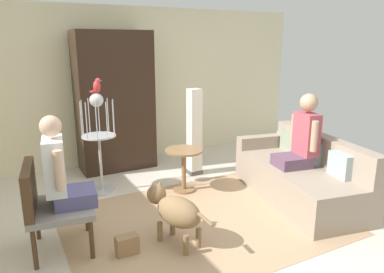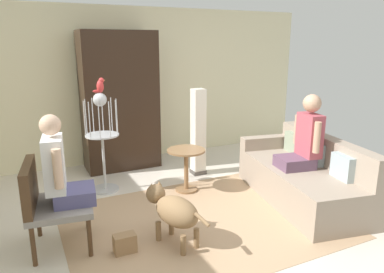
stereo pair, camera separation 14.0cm
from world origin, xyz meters
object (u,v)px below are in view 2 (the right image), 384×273
couch (303,177)px  parrot (100,86)px  column_lamp (198,133)px  bird_cage_stand (102,138)px  dog (174,210)px  person_on_couch (305,138)px  armoire_cabinet (120,101)px  handbag (125,243)px  person_on_armchair (60,169)px  round_end_table (186,164)px  armchair (47,198)px

couch → parrot: (-2.20, 1.40, 1.13)m
column_lamp → bird_cage_stand: bearing=-178.6°
dog → person_on_couch: bearing=6.8°
couch → parrot: size_ratio=10.79×
couch → armoire_cabinet: (-1.73, 2.28, 0.77)m
person_on_couch → bird_cage_stand: (-2.17, 1.42, -0.08)m
handbag → person_on_couch: bearing=4.5°
couch → handbag: size_ratio=9.72×
person_on_couch → couch: bearing=25.4°
parrot → handbag: parrot is taller
person_on_couch → person_on_armchair: person_on_couch is taller
dog → armoire_cabinet: 2.62m
bird_cage_stand → dog: bearing=-79.1°
round_end_table → armchair: bearing=-158.5°
person_on_couch → armoire_cabinet: 2.86m
armchair → dog: (1.12, -0.44, -0.17)m
parrot → armoire_cabinet: bearing=61.9°
round_end_table → handbag: 1.64m
armoire_cabinet → handbag: size_ratio=10.13×
bird_cage_stand → couch: bearing=-32.3°
couch → armoire_cabinet: size_ratio=0.96×
person_on_armchair → column_lamp: (2.10, 1.26, -0.15)m
armoire_cabinet → bird_cage_stand: bearing=-119.0°
person_on_couch → person_on_armchair: (-2.83, 0.20, -0.02)m
person_on_armchair → parrot: parrot is taller
person_on_couch → parrot: (-2.15, 1.42, 0.61)m
couch → person_on_couch: person_on_couch is taller
couch → armoire_cabinet: 2.96m
column_lamp → person_on_armchair: bearing=-149.1°
armchair → person_on_couch: (2.98, -0.22, 0.30)m
dog → column_lamp: size_ratio=0.63×
person_on_armchair → bird_cage_stand: bird_cage_stand is taller
parrot → dog: bearing=-79.7°
armoire_cabinet → handbag: 2.75m
armchair → person_on_couch: 3.00m
person_on_armchair → round_end_table: size_ratio=1.50×
couch → armchair: bearing=176.2°
armchair → person_on_armchair: person_on_armchair is taller
armchair → handbag: (0.63, -0.40, -0.43)m
armoire_cabinet → couch: bearing=-52.8°
armchair → parrot: parrot is taller
person_on_couch → dog: size_ratio=1.10×
armoire_cabinet → dog: bearing=-93.8°
parrot → armchair: bearing=-124.4°
dog → parrot: parrot is taller
person_on_couch → round_end_table: (-1.18, 0.93, -0.43)m
armchair → round_end_table: armchair is taller
dog → person_on_armchair: bearing=156.7°
bird_cage_stand → person_on_couch: bearing=-33.2°
round_end_table → column_lamp: 0.74m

